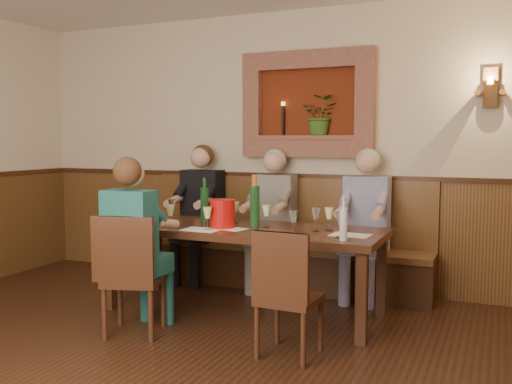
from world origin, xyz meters
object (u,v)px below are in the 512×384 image
Objects in this scene: person_bench_right at (364,238)px; person_bench_mid at (271,232)px; wine_bottle_green_a at (255,205)px; chair_near_left at (134,299)px; wine_bottle_green_b at (205,203)px; person_bench_left at (198,225)px; person_chair_front at (137,261)px; dining_table at (243,236)px; chair_near_right at (288,320)px; water_bottle at (344,223)px; bench at (282,255)px; spittoon_bucket at (223,214)px.

person_bench_mid is at bearing 179.98° from person_bench_right.
chair_near_left is at bearing -125.29° from wine_bottle_green_a.
wine_bottle_green_b is (-0.38, -0.68, 0.33)m from person_bench_mid.
person_bench_mid is 0.85m from wine_bottle_green_b.
person_bench_left is 1.66m from person_chair_front.
dining_table is at bearing 39.33° from chair_near_left.
water_bottle is (0.25, 0.48, 0.62)m from chair_near_right.
person_bench_left reaches higher than water_bottle.
wine_bottle_green_a is at bearing -11.42° from wine_bottle_green_b.
bench is at bearing 59.76° from wine_bottle_green_b.
chair_near_right is 1.67m from person_bench_right.
spittoon_bucket is 0.42m from wine_bottle_green_b.
spittoon_bucket is 0.54× the size of wine_bottle_green_a.
bench is 2.13× the size of person_bench_mid.
dining_table is 1.24m from person_bench_left.
dining_table is at bearing 134.44° from chair_near_right.
person_bench_right is 3.19× the size of wine_bottle_green_a.
chair_near_left is at bearing -129.86° from person_bench_right.
dining_table is 5.41× the size of wine_bottle_green_a.
bench is 2.08× the size of person_bench_left.
bench is at bearing 127.54° from water_bottle.
chair_near_right is at bearing -48.11° from dining_table.
person_chair_front is (-0.54, -0.78, -0.11)m from dining_table.
dining_table is 0.27m from spittoon_bucket.
dining_table is at bearing 162.25° from water_bottle.
person_bench_right reaches higher than dining_table.
dining_table is 1.71× the size of person_bench_mid.
dining_table is 1.03m from water_bottle.
dining_table is 1.70× the size of person_bench_right.
person_bench_right is at bearing 95.00° from water_bottle.
person_bench_left is at bearing 137.33° from chair_near_right.
spittoon_bucket is at bearing 58.65° from person_chair_front.
chair_near_left is 2.32× the size of wine_bottle_green_b.
water_bottle is (1.50, 0.53, 0.61)m from chair_near_left.
person_bench_right reaches higher than bench.
person_bench_left is at bearing 148.49° from water_bottle.
water_bottle is at bearing -22.16° from wine_bottle_green_a.
bench is at bearing 95.66° from wine_bottle_green_a.
person_bench_mid is 1.00m from spittoon_bucket.
person_bench_mid is at bearing 95.19° from dining_table.
spittoon_bucket is at bearing -140.54° from dining_table.
bench is 1.82m from person_chair_front.
chair_near_left is 1.25m from chair_near_right.
spittoon_bucket is (-1.00, -0.95, 0.29)m from person_bench_right.
dining_table is 1.76× the size of person_chair_front.
chair_near_right is at bearing -39.10° from wine_bottle_green_b.
person_bench_right is at bearing -0.02° from person_bench_mid.
person_bench_mid is (0.83, 0.00, -0.02)m from person_bench_left.
water_bottle is at bearing -10.01° from spittoon_bucket.
bench reaches higher than dining_table.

